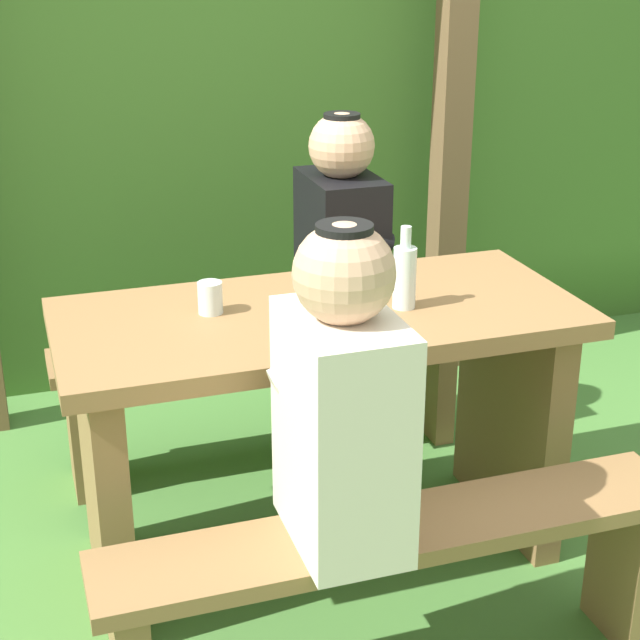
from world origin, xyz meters
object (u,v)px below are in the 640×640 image
at_px(person_black_coat, 341,233).
at_px(drinking_glass, 210,298).
at_px(bench_near, 398,572).
at_px(person_white_shirt, 342,401).
at_px(bottle_left, 405,275).
at_px(cell_phone, 342,306).
at_px(picnic_table, 320,393).
at_px(bench_far, 266,372).

bearing_deg(person_black_coat, drinking_glass, -136.89).
xyz_separation_m(bench_near, person_white_shirt, (-0.14, 0.00, 0.46)).
bearing_deg(drinking_glass, bench_near, -66.38).
height_order(bottle_left, cell_phone, bottle_left).
relative_size(drinking_glass, cell_phone, 0.61).
bearing_deg(bench_near, bottle_left, 67.42).
bearing_deg(cell_phone, drinking_glass, 161.50).
xyz_separation_m(person_white_shirt, bottle_left, (0.36, 0.52, 0.07)).
xyz_separation_m(picnic_table, person_black_coat, (0.26, 0.57, 0.27)).
bearing_deg(bench_near, drinking_glass, 113.62).
distance_m(bench_far, bottle_left, 0.85).
bearing_deg(picnic_table, person_white_shirt, -103.66).
distance_m(bench_near, bench_far, 1.16).
height_order(bench_near, cell_phone, cell_phone).
bearing_deg(bottle_left, drinking_glass, 166.40).
distance_m(bench_near, cell_phone, 0.72).
distance_m(person_white_shirt, bottle_left, 0.63).
height_order(picnic_table, bench_near, picnic_table).
relative_size(person_white_shirt, cell_phone, 5.14).
bearing_deg(drinking_glass, bottle_left, -13.60).
xyz_separation_m(picnic_table, bottle_left, (0.22, -0.05, 0.34)).
bearing_deg(person_white_shirt, person_black_coat, 70.76).
bearing_deg(drinking_glass, person_white_shirt, -77.51).
distance_m(picnic_table, person_black_coat, 0.69).
height_order(bench_far, person_black_coat, person_black_coat).
height_order(picnic_table, person_black_coat, person_black_coat).
relative_size(person_white_shirt, drinking_glass, 8.43).
height_order(bench_far, cell_phone, cell_phone).
bearing_deg(bench_far, picnic_table, -90.00).
relative_size(picnic_table, drinking_glass, 16.40).
relative_size(picnic_table, person_white_shirt, 1.95).
relative_size(person_white_shirt, person_black_coat, 1.00).
relative_size(bench_near, person_white_shirt, 1.95).
bearing_deg(picnic_table, bottle_left, -14.09).
bearing_deg(bench_near, person_white_shirt, 178.64).
distance_m(picnic_table, person_white_shirt, 0.65).
relative_size(bench_near, cell_phone, 10.00).
distance_m(bench_near, bottle_left, 0.78).
bearing_deg(person_black_coat, bench_far, 179.27).
bearing_deg(person_white_shirt, bench_near, -1.36).
bearing_deg(bottle_left, bench_far, 108.99).
bearing_deg(bottle_left, person_black_coat, 86.01).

